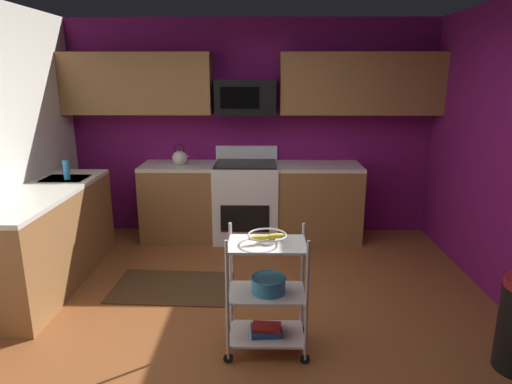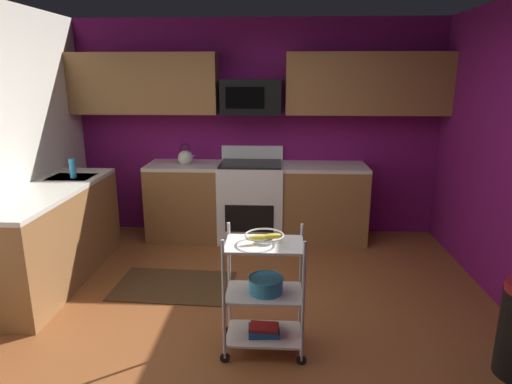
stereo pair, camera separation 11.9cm
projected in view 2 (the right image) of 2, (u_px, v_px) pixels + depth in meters
The scene contains 13 objects.
floor at pixel (243, 335), 3.48m from camera, with size 4.40×4.80×0.04m, color brown.
wall_back at pixel (258, 129), 5.49m from camera, with size 4.52×0.06×2.60m, color #6B1156.
counter_run at pixel (180, 214), 4.91m from camera, with size 3.50×2.52×0.92m.
oven_range at pixel (251, 200), 5.39m from camera, with size 0.76×0.65×1.10m.
upper_cabinets at pixel (258, 84), 5.16m from camera, with size 4.40×0.33×0.70m.
microwave at pixel (251, 97), 5.17m from camera, with size 0.70×0.39×0.40m.
rolling_cart at pixel (264, 293), 3.16m from camera, with size 0.60×0.37×0.91m.
fruit_bowl at pixel (264, 237), 3.05m from camera, with size 0.27×0.27×0.07m.
mixing_bowl_large at pixel (266, 284), 3.14m from camera, with size 0.25×0.25×0.11m.
book_stack at pixel (264, 330), 3.23m from camera, with size 0.24×0.19×0.06m.
kettle at pixel (186, 157), 5.29m from camera, with size 0.21×0.18×0.26m.
dish_soap_bottle at pixel (72, 168), 4.56m from camera, with size 0.06×0.06×0.20m, color #2D8CBF.
floor_rug at pixel (174, 286), 4.23m from camera, with size 1.10×0.70×0.01m, color #472D19.
Camera 2 is at (0.26, -3.07, 1.96)m, focal length 31.16 mm.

